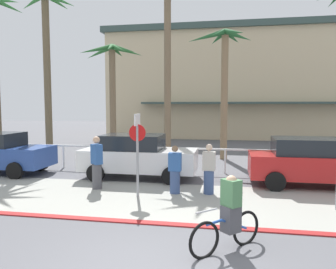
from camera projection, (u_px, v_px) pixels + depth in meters
ground_plane at (199, 166)px, 15.54m from camera, size 80.00×80.00×0.00m
sidewalk_strip at (182, 201)px, 9.85m from camera, size 44.00×4.00×0.02m
curb_paint at (170, 224)px, 7.89m from camera, size 44.00×0.24×0.03m
building_backdrop at (240, 84)px, 30.49m from camera, size 23.38×9.62×9.43m
rail_fence at (196, 152)px, 13.99m from camera, size 21.71×0.08×1.04m
stop_sign_bike_lane at (137, 143)px, 10.20m from camera, size 0.52×0.56×2.56m
palm_tree_2 at (46, 31)px, 17.07m from camera, size 3.45×3.75×8.59m
palm_tree_3 at (112, 69)px, 18.96m from camera, size 3.43×2.66×6.27m
palm_tree_4 at (167, 23)px, 17.32m from camera, size 2.94×3.55×9.64m
palm_tree_5 at (224, 64)px, 17.11m from camera, size 3.26×3.00×6.71m
car_white_1 at (138, 156)px, 12.88m from camera, size 4.40×2.02×1.69m
car_red_2 at (313, 162)px, 11.50m from camera, size 4.40×2.02×1.69m
cyclist_blue_0 at (229, 215)px, 6.48m from camera, size 1.34×1.32×1.50m
pedestrian_0 at (175, 172)px, 10.59m from camera, size 0.40×0.32×1.55m
pedestrian_1 at (209, 171)px, 10.52m from camera, size 0.40×0.32×1.61m
pedestrian_2 at (97, 165)px, 11.17m from camera, size 0.47×0.46×1.79m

